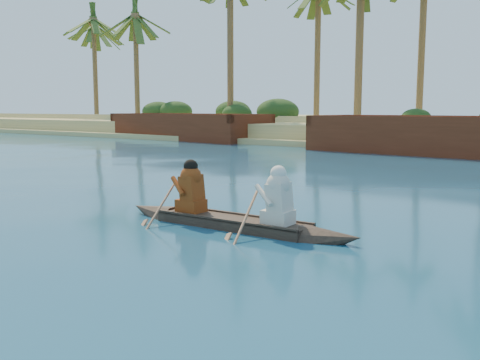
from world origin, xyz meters
The scene contains 3 objects.
canoe centered at (-8.00, 1.91, 0.28)m, with size 5.38×0.83×1.48m.
barge_left centered at (-29.08, 24.47, 0.80)m, with size 14.13×6.25×2.28m.
barge_mid centered at (-9.44, 22.00, 0.80)m, with size 14.06×5.65×2.29m.
Camera 1 is at (-1.86, -6.35, 2.32)m, focal length 40.00 mm.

